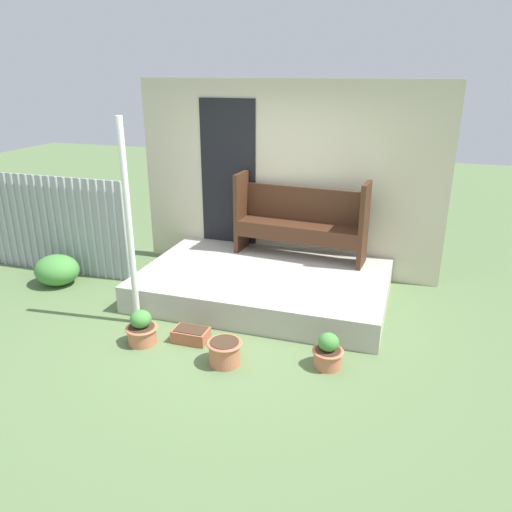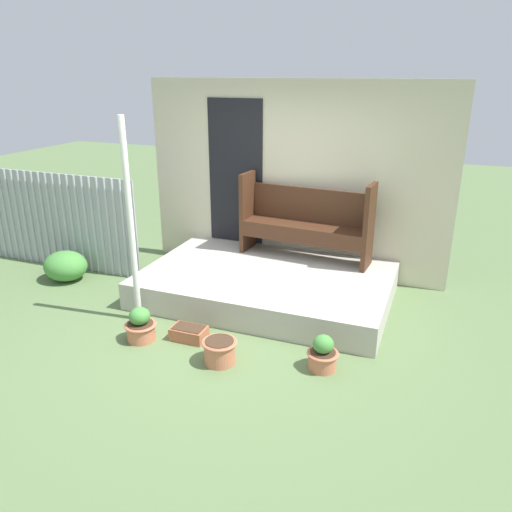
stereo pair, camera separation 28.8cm
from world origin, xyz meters
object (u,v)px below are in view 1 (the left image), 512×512
Objects in this scene: flower_pot_middle at (225,351)px; shrub_by_fence at (57,270)px; support_post at (129,227)px; planter_box_rect at (191,335)px; bench at (301,217)px; flower_pot_right at (328,352)px; flower_pot_left at (142,329)px.

shrub_by_fence is at bearing 158.46° from flower_pot_middle.
support_post is 1.32m from planter_box_rect.
support_post is at bearing -124.36° from bench.
support_post is 2.43m from flower_pot_right.
flower_pot_right is (2.22, -0.23, -0.98)m from support_post.
support_post reaches higher than flower_pot_left.
support_post is 1.68m from flower_pot_middle.
flower_pot_middle is (-0.20, -2.29, -0.74)m from bench.
planter_box_rect is (-1.46, 0.04, -0.08)m from flower_pot_right.
support_post is 6.38× the size of flower_pot_right.
bench is at bearing 70.78° from planter_box_rect.
planter_box_rect is at bearing -14.43° from support_post.
support_post is 1.09m from flower_pot_left.
flower_pot_left is at bearing -113.51° from bench.
bench is 3.31m from shrub_by_fence.
support_post is at bearing 126.41° from flower_pot_left.
shrub_by_fence is (-3.79, 0.86, 0.05)m from flower_pot_right.
support_post reaches higher than flower_pot_middle.
bench is 4.78× the size of planter_box_rect.
shrub_by_fence is at bearing 160.54° from planter_box_rect.
flower_pot_left is at bearing 174.17° from flower_pot_middle.
support_post is 1.29× the size of bench.
flower_pot_left reaches higher than planter_box_rect.
flower_pot_middle is 0.59× the size of shrub_by_fence.
flower_pot_middle is 1.00m from flower_pot_right.
support_post reaches higher than planter_box_rect.
planter_box_rect is at bearing -19.46° from shrub_by_fence.
bench is 2.58m from flower_pot_left.
bench is 2.29m from flower_pot_right.
support_post is 6.17× the size of planter_box_rect.
flower_pot_left is at bearing -28.66° from shrub_by_fence.
bench is 2.41m from flower_pot_middle.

